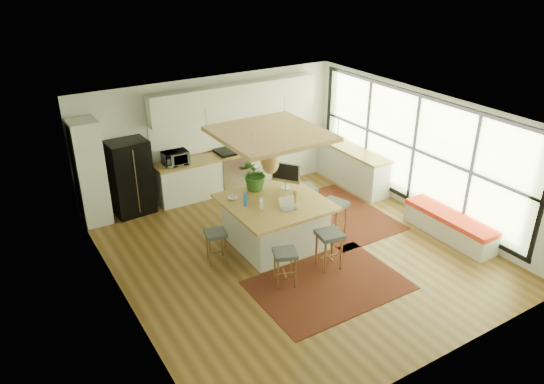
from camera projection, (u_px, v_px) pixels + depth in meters
floor at (294, 250)px, 10.00m from camera, size 7.00×7.00×0.00m
ceiling at (297, 116)px, 8.83m from camera, size 7.00×7.00×0.00m
wall_back at (213, 134)px, 12.10m from camera, size 6.50×0.00×6.50m
wall_front at (445, 284)px, 6.73m from camera, size 6.50×0.00×6.50m
wall_left at (120, 234)px, 7.88m from camera, size 0.00×7.00×7.00m
wall_right at (422, 153)px, 10.95m from camera, size 0.00×7.00×7.00m
window_wall at (422, 152)px, 10.91m from camera, size 0.10×6.20×2.60m
pantry at (90, 173)px, 10.56m from camera, size 0.55×0.60×2.25m
back_counter_base at (241, 169)px, 12.51m from camera, size 4.20×0.60×0.88m
back_counter_top at (240, 151)px, 12.31m from camera, size 4.24×0.64×0.05m
backsplash at (234, 130)px, 12.35m from camera, size 4.20×0.02×0.80m
upper_cabinets at (236, 99)px, 11.88m from camera, size 4.20×0.34×0.70m
range at (231, 169)px, 12.37m from camera, size 0.76×0.62×1.00m
right_counter_base at (348, 165)px, 12.73m from camera, size 0.60×2.50×0.88m
right_counter_top at (349, 148)px, 12.53m from camera, size 0.64×2.54×0.05m
window_bench at (449, 226)px, 10.36m from camera, size 0.52×2.00×0.50m
ceiling_panel at (270, 148)px, 9.28m from camera, size 1.86×1.86×0.80m
rug_near at (329, 285)px, 8.96m from camera, size 2.60×1.80×0.01m
rug_right at (338, 214)px, 11.32m from camera, size 1.80×2.60×0.01m
fridge at (130, 174)px, 11.04m from camera, size 0.87×0.71×1.66m
island at (275, 222)px, 10.05m from camera, size 1.85×1.85×0.93m
stool_near_left at (285, 266)px, 8.86m from camera, size 0.50×0.50×0.66m
stool_near_right at (329, 250)px, 9.33m from camera, size 0.49×0.49×0.73m
stool_right_front at (333, 221)px, 10.32m from camera, size 0.59×0.59×0.78m
stool_right_back at (305, 202)px, 11.09m from camera, size 0.47×0.47×0.72m
stool_left_side at (216, 245)px, 9.50m from camera, size 0.45×0.45×0.63m
laptop at (289, 203)px, 9.50m from camera, size 0.36×0.37×0.23m
monitor at (286, 177)px, 10.25m from camera, size 0.53×0.62×0.56m
microwave at (175, 157)px, 11.42m from camera, size 0.56×0.32×0.38m
island_plant at (255, 176)px, 10.21m from camera, size 0.94×0.96×0.56m
island_bowl at (233, 198)px, 9.91m from camera, size 0.25×0.25×0.05m
island_bottle_0 at (247, 201)px, 9.63m from camera, size 0.07×0.07×0.19m
island_bottle_1 at (261, 204)px, 9.51m from camera, size 0.07×0.07×0.19m
island_bottle_2 at (294, 199)px, 9.70m from camera, size 0.07×0.07×0.19m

